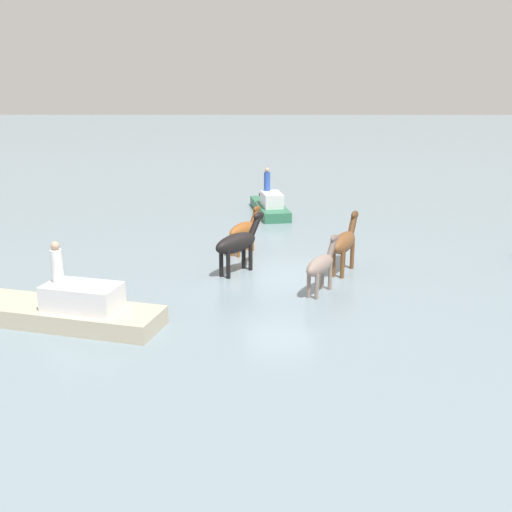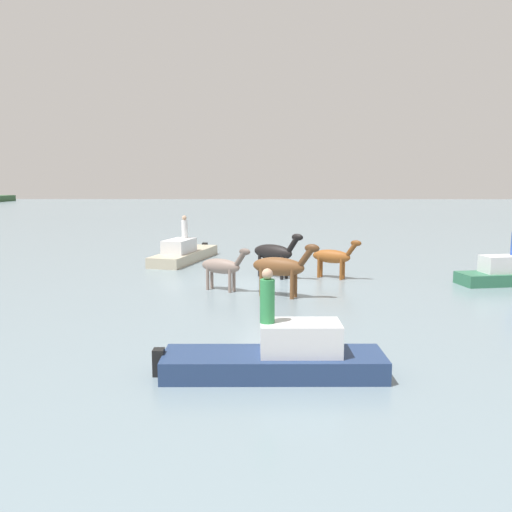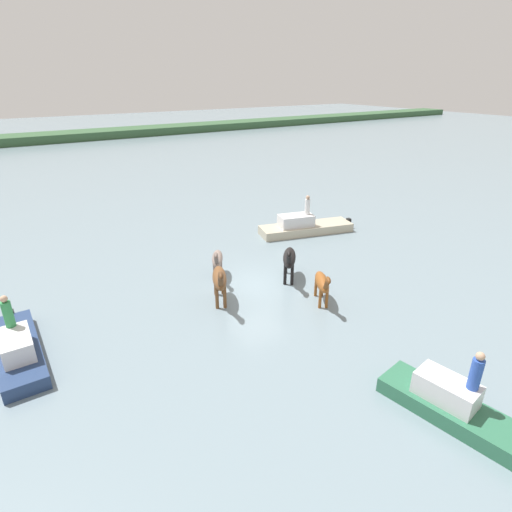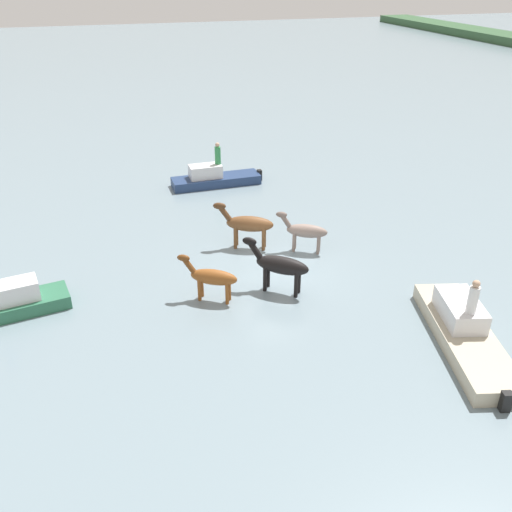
# 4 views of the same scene
# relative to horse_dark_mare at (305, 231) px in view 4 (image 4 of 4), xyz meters

# --- Properties ---
(ground_plane) EXTENTS (200.31, 200.31, 0.00)m
(ground_plane) POSITION_rel_horse_dark_mare_xyz_m (1.22, -1.76, -0.95)
(ground_plane) COLOR gray
(horse_dark_mare) EXTENTS (1.41, 2.09, 1.73)m
(horse_dark_mare) POSITION_rel_horse_dark_mare_xyz_m (0.00, 0.00, 0.00)
(horse_dark_mare) COLOR gray
(horse_dark_mare) RESTS_ON ground_plane
(horse_lead) EXTENTS (1.46, 2.52, 2.02)m
(horse_lead) POSITION_rel_horse_dark_mare_xyz_m (-1.05, -2.22, 0.16)
(horse_lead) COLOR brown
(horse_lead) RESTS_ON ground_plane
(horse_chestnut_trailing) EXTENTS (1.94, 2.29, 2.03)m
(horse_chestnut_trailing) POSITION_rel_horse_dark_mare_xyz_m (2.77, -2.09, 0.16)
(horse_chestnut_trailing) COLOR black
(horse_chestnut_trailing) RESTS_ON ground_plane
(horse_gray_outer) EXTENTS (1.44, 2.10, 1.74)m
(horse_gray_outer) POSITION_rel_horse_dark_mare_xyz_m (2.63, -4.64, 0.01)
(horse_gray_outer) COLOR brown
(horse_gray_outer) RESTS_ON ground_plane
(boat_launch_far) EXTENTS (1.42, 5.07, 1.35)m
(boat_launch_far) POSITION_rel_horse_dark_mare_xyz_m (-8.84, -1.88, -0.64)
(boat_launch_far) COLOR navy
(boat_launch_far) RESTS_ON ground_plane
(boat_tender_starboard) EXTENTS (6.10, 3.06, 1.38)m
(boat_tender_starboard) POSITION_rel_horse_dark_mare_xyz_m (7.50, 2.61, -0.62)
(boat_tender_starboard) COLOR #B7AD93
(boat_tender_starboard) RESTS_ON ground_plane
(boat_dinghy_port) EXTENTS (2.10, 5.02, 1.34)m
(boat_dinghy_port) POSITION_rel_horse_dark_mare_xyz_m (1.47, -11.92, -0.64)
(boat_dinghy_port) COLOR #2D6B4C
(boat_dinghy_port) RESTS_ON ground_plane
(person_watcher_seated) EXTENTS (0.32, 0.32, 1.19)m
(person_watcher_seated) POSITION_rel_horse_dark_mare_xyz_m (-8.86, -1.64, 0.79)
(person_watcher_seated) COLOR #338C4C
(person_watcher_seated) RESTS_ON boat_launch_far
(person_boatman_standing) EXTENTS (0.32, 0.32, 1.19)m
(person_boatman_standing) POSITION_rel_horse_dark_mare_xyz_m (7.64, 2.57, 0.82)
(person_boatman_standing) COLOR silver
(person_boatman_standing) RESTS_ON boat_tender_starboard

